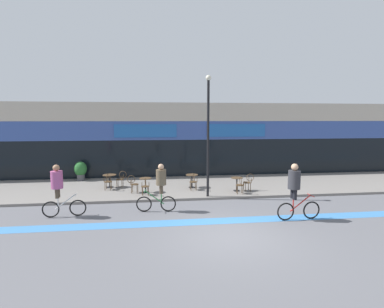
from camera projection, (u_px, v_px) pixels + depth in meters
The scene contains 20 objects.
ground_plane at pixel (229, 237), 9.91m from camera, with size 120.00×120.00×0.00m, color #5B5B60.
sidewalk_slab at pixel (198, 186), 17.04m from camera, with size 40.00×5.50×0.12m, color slate.
storefront_facade at pixel (188, 139), 21.40m from camera, with size 40.00×4.06×4.91m.
bike_lane_stripe at pixel (219, 221), 11.42m from camera, with size 36.00×0.70×0.01m, color #3D7AB7.
bistro_table_0 at pixel (110, 178), 16.41m from camera, with size 0.73×0.73×0.71m.
bistro_table_1 at pixel (145, 182), 15.31m from camera, with size 0.62×0.62×0.75m.
bistro_table_2 at pixel (192, 178), 16.37m from camera, with size 0.67×0.67×0.72m.
bistro_table_3 at pixel (237, 182), 15.61m from camera, with size 0.62×0.62×0.71m.
cafe_chair_0_near at pixel (108, 180), 15.79m from camera, with size 0.43×0.59×0.90m.
cafe_chair_0_side at pixel (121, 178), 16.48m from camera, with size 0.60×0.45×0.90m.
cafe_chair_1_near at pixel (145, 185), 14.70m from camera, with size 0.45×0.60×0.90m.
cafe_chair_1_side at pixel (133, 183), 15.24m from camera, with size 0.59×0.44×0.90m.
cafe_chair_2_near at pixel (193, 181), 15.76m from camera, with size 0.42×0.58×0.90m.
cafe_chair_3_near at pixel (240, 184), 14.99m from camera, with size 0.43×0.59×0.90m.
cafe_chair_3_side at pixel (248, 181), 15.69m from camera, with size 0.59×0.43×0.90m.
planter_pot at pixel (81, 170), 18.30m from camera, with size 0.74×0.74×1.16m.
lamp_post at pixel (208, 128), 14.22m from camera, with size 0.26×0.26×5.79m.
cyclist_0 at pixel (295, 187), 11.40m from camera, with size 1.77×0.52×2.20m.
cyclist_1 at pixel (160, 184), 12.45m from camera, with size 1.67×0.52×2.03m.
cyclist_2 at pixel (58, 186), 11.75m from camera, with size 1.67×0.55×2.11m.
Camera 1 is at (-2.42, -9.29, 3.89)m, focal length 28.00 mm.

